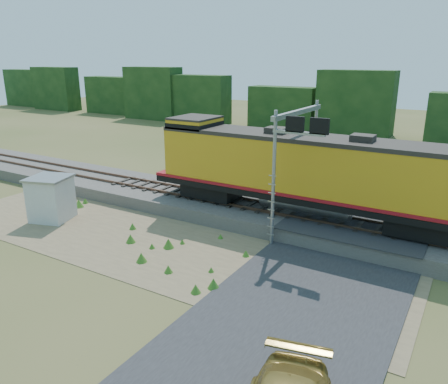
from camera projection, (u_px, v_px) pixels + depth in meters
The scene contains 10 objects.
ground at pixel (176, 252), 21.09m from camera, with size 140.00×140.00×0.00m, color #475123.
ballast at pixel (237, 209), 25.89m from camera, with size 70.00×5.00×0.80m, color slate.
rails at pixel (237, 201), 25.75m from camera, with size 70.00×1.54×0.16m.
dirt_shoulder at pixel (151, 240), 22.48m from camera, with size 26.00×8.00×0.03m, color #8C7754.
road at pixel (321, 281), 18.24m from camera, with size 7.00×66.00×0.86m.
tree_line_north at pixel (370, 110), 51.32m from camera, with size 130.00×3.00×6.50m.
weed_clumps at pixel (124, 237), 22.89m from camera, with size 15.00×6.20×0.56m, color #3D7521, non-canonical shape.
locomotive at pixel (302, 171), 23.11m from camera, with size 18.20×2.78×4.70m.
shed at pixel (51, 198), 24.96m from camera, with size 2.72×2.72×2.56m.
signal_gantry at pixel (299, 139), 22.06m from camera, with size 2.66×6.20×6.71m.
Camera 1 is at (11.89, -15.35, 9.03)m, focal length 35.00 mm.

